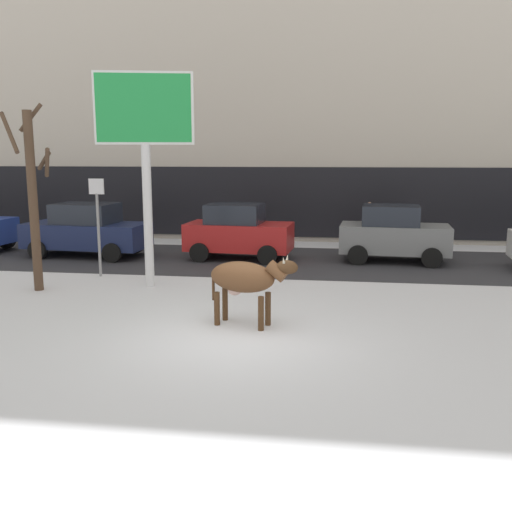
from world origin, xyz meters
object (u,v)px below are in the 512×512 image
at_px(billboard, 145,122).
at_px(car_grey_hatchback, 393,234).
at_px(cow_brown, 245,279).
at_px(car_red_hatchback, 238,232).
at_px(car_navy_sedan, 87,230).
at_px(bare_tree_right_lot, 33,194).
at_px(pedestrian_near_billboard, 369,225).
at_px(street_sign, 98,219).

relative_size(billboard, car_grey_hatchback, 1.54).
bearing_deg(billboard, cow_brown, -45.31).
bearing_deg(car_red_hatchback, car_grey_hatchback, 2.71).
height_order(car_navy_sedan, bare_tree_right_lot, bare_tree_right_lot).
bearing_deg(pedestrian_near_billboard, billboard, -130.13).
bearing_deg(car_grey_hatchback, car_red_hatchback, -177.29).
relative_size(car_navy_sedan, car_grey_hatchback, 1.19).
height_order(car_navy_sedan, car_red_hatchback, car_red_hatchback).
bearing_deg(car_navy_sedan, cow_brown, -47.04).
height_order(car_navy_sedan, pedestrian_near_billboard, car_navy_sedan).
height_order(billboard, street_sign, billboard).
height_order(car_grey_hatchback, bare_tree_right_lot, bare_tree_right_lot).
relative_size(billboard, bare_tree_right_lot, 1.17).
distance_m(cow_brown, billboard, 5.53).
relative_size(car_navy_sedan, pedestrian_near_billboard, 2.50).
bearing_deg(street_sign, bare_tree_right_lot, -116.19).
bearing_deg(bare_tree_right_lot, billboard, 16.91).
xyz_separation_m(car_navy_sedan, bare_tree_right_lot, (0.89, -4.91, 1.61)).
bearing_deg(pedestrian_near_billboard, cow_brown, -106.25).
bearing_deg(car_navy_sedan, car_red_hatchback, 2.48).
relative_size(car_grey_hatchback, bare_tree_right_lot, 0.76).
bearing_deg(bare_tree_right_lot, car_red_hatchback, 49.45).
bearing_deg(bare_tree_right_lot, car_navy_sedan, 100.27).
xyz_separation_m(car_navy_sedan, street_sign, (1.79, -3.08, 0.76)).
distance_m(bare_tree_right_lot, street_sign, 2.21).
relative_size(cow_brown, car_navy_sedan, 0.45).
xyz_separation_m(cow_brown, car_red_hatchback, (-1.44, 7.45, -0.07)).
relative_size(car_navy_sedan, bare_tree_right_lot, 0.91).
distance_m(pedestrian_near_billboard, bare_tree_right_lot, 12.15).
height_order(cow_brown, car_red_hatchback, car_red_hatchback).
distance_m(car_grey_hatchback, street_sign, 9.36).
xyz_separation_m(car_red_hatchback, street_sign, (-3.50, -3.31, 0.74)).
distance_m(cow_brown, pedestrian_near_billboard, 10.89).
xyz_separation_m(billboard, street_sign, (-1.83, 1.00, -2.64)).
distance_m(cow_brown, car_grey_hatchback, 8.54).
xyz_separation_m(pedestrian_near_billboard, bare_tree_right_lot, (-8.88, -8.13, 1.63)).
xyz_separation_m(car_grey_hatchback, street_sign, (-8.63, -3.55, 0.74)).
bearing_deg(car_red_hatchback, cow_brown, -79.05).
relative_size(billboard, car_navy_sedan, 1.29).
bearing_deg(pedestrian_near_billboard, street_sign, -141.71).
bearing_deg(street_sign, pedestrian_near_billboard, 38.29).
relative_size(cow_brown, car_grey_hatchback, 0.53).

